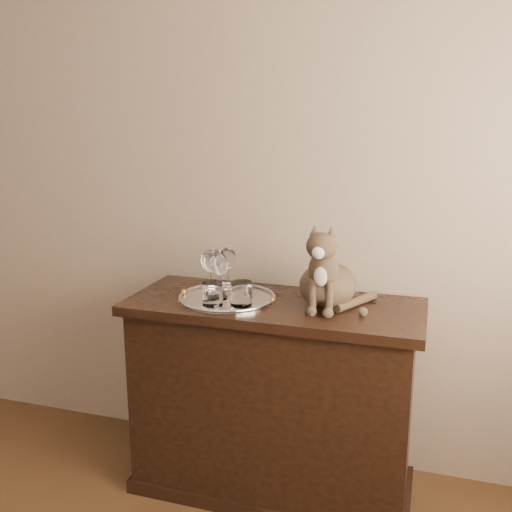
{
  "coord_description": "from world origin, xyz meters",
  "views": [
    {
      "loc": [
        1.19,
        -0.19,
        1.57
      ],
      "look_at": [
        0.52,
        1.95,
        1.04
      ],
      "focal_mm": 40.0,
      "sensor_mm": 36.0,
      "label": 1
    }
  ],
  "objects_px": {
    "wine_glass_b": "(228,270)",
    "cat": "(329,263)",
    "tumbler_b": "(213,294)",
    "sideboard": "(273,398)",
    "wine_glass_c": "(210,273)",
    "wine_glass_a": "(218,271)",
    "tray": "(227,299)",
    "tumbler_a": "(241,294)",
    "wine_glass_d": "(220,276)"
  },
  "relations": [
    {
      "from": "sideboard",
      "to": "tumbler_b",
      "type": "relative_size",
      "value": 13.05
    },
    {
      "from": "tumbler_a",
      "to": "wine_glass_c",
      "type": "bearing_deg",
      "value": 153.03
    },
    {
      "from": "wine_glass_a",
      "to": "wine_glass_c",
      "type": "xyz_separation_m",
      "value": [
        -0.01,
        -0.06,
        0.0
      ]
    },
    {
      "from": "wine_glass_a",
      "to": "wine_glass_b",
      "type": "height_order",
      "value": "wine_glass_b"
    },
    {
      "from": "sideboard",
      "to": "wine_glass_c",
      "type": "xyz_separation_m",
      "value": [
        -0.27,
        -0.02,
        0.53
      ]
    },
    {
      "from": "wine_glass_c",
      "to": "wine_glass_d",
      "type": "xyz_separation_m",
      "value": [
        0.05,
        -0.02,
        -0.01
      ]
    },
    {
      "from": "wine_glass_a",
      "to": "tumbler_b",
      "type": "xyz_separation_m",
      "value": [
        0.04,
        -0.17,
        -0.05
      ]
    },
    {
      "from": "tumbler_a",
      "to": "cat",
      "type": "bearing_deg",
      "value": 21.53
    },
    {
      "from": "tumbler_b",
      "to": "sideboard",
      "type": "bearing_deg",
      "value": 32.0
    },
    {
      "from": "wine_glass_c",
      "to": "cat",
      "type": "bearing_deg",
      "value": 5.02
    },
    {
      "from": "wine_glass_b",
      "to": "tumbler_b",
      "type": "relative_size",
      "value": 2.14
    },
    {
      "from": "wine_glass_c",
      "to": "tumbler_b",
      "type": "height_order",
      "value": "wine_glass_c"
    },
    {
      "from": "wine_glass_c",
      "to": "cat",
      "type": "height_order",
      "value": "cat"
    },
    {
      "from": "wine_glass_b",
      "to": "wine_glass_d",
      "type": "height_order",
      "value": "wine_glass_b"
    },
    {
      "from": "sideboard",
      "to": "wine_glass_d",
      "type": "distance_m",
      "value": 0.57
    },
    {
      "from": "wine_glass_b",
      "to": "cat",
      "type": "xyz_separation_m",
      "value": [
        0.43,
        -0.03,
        0.07
      ]
    },
    {
      "from": "wine_glass_d",
      "to": "tumbler_a",
      "type": "height_order",
      "value": "wine_glass_d"
    },
    {
      "from": "tumbler_b",
      "to": "wine_glass_a",
      "type": "bearing_deg",
      "value": 103.68
    },
    {
      "from": "wine_glass_c",
      "to": "wine_glass_d",
      "type": "distance_m",
      "value": 0.05
    },
    {
      "from": "tumbler_b",
      "to": "wine_glass_b",
      "type": "bearing_deg",
      "value": 91.0
    },
    {
      "from": "sideboard",
      "to": "tumbler_b",
      "type": "bearing_deg",
      "value": -148.0
    },
    {
      "from": "tray",
      "to": "tumbler_a",
      "type": "relative_size",
      "value": 4.12
    },
    {
      "from": "tray",
      "to": "wine_glass_c",
      "type": "height_order",
      "value": "wine_glass_c"
    },
    {
      "from": "wine_glass_d",
      "to": "cat",
      "type": "xyz_separation_m",
      "value": [
        0.43,
        0.06,
        0.07
      ]
    },
    {
      "from": "tray",
      "to": "wine_glass_d",
      "type": "xyz_separation_m",
      "value": [
        -0.03,
        -0.01,
        0.1
      ]
    },
    {
      "from": "wine_glass_b",
      "to": "tumbler_b",
      "type": "bearing_deg",
      "value": -89.0
    },
    {
      "from": "tray",
      "to": "wine_glass_d",
      "type": "height_order",
      "value": "wine_glass_d"
    },
    {
      "from": "wine_glass_c",
      "to": "tumbler_a",
      "type": "xyz_separation_m",
      "value": [
        0.16,
        -0.08,
        -0.05
      ]
    },
    {
      "from": "wine_glass_c",
      "to": "wine_glass_d",
      "type": "bearing_deg",
      "value": -17.97
    },
    {
      "from": "wine_glass_c",
      "to": "cat",
      "type": "distance_m",
      "value": 0.49
    },
    {
      "from": "wine_glass_d",
      "to": "tumbler_b",
      "type": "bearing_deg",
      "value": -87.13
    },
    {
      "from": "tray",
      "to": "tumbler_a",
      "type": "bearing_deg",
      "value": -40.42
    },
    {
      "from": "sideboard",
      "to": "tumbler_b",
      "type": "xyz_separation_m",
      "value": [
        -0.21,
        -0.13,
        0.48
      ]
    },
    {
      "from": "tumbler_b",
      "to": "wine_glass_d",
      "type": "bearing_deg",
      "value": 92.87
    },
    {
      "from": "tray",
      "to": "wine_glass_b",
      "type": "xyz_separation_m",
      "value": [
        -0.03,
        0.08,
        0.1
      ]
    },
    {
      "from": "wine_glass_b",
      "to": "cat",
      "type": "relative_size",
      "value": 0.57
    },
    {
      "from": "sideboard",
      "to": "tumbler_b",
      "type": "distance_m",
      "value": 0.54
    },
    {
      "from": "wine_glass_b",
      "to": "tumbler_a",
      "type": "xyz_separation_m",
      "value": [
        0.11,
        -0.15,
        -0.05
      ]
    },
    {
      "from": "sideboard",
      "to": "wine_glass_a",
      "type": "distance_m",
      "value": 0.59
    },
    {
      "from": "wine_glass_c",
      "to": "tumbler_b",
      "type": "bearing_deg",
      "value": -63.91
    },
    {
      "from": "wine_glass_c",
      "to": "wine_glass_d",
      "type": "height_order",
      "value": "wine_glass_c"
    },
    {
      "from": "tumbler_a",
      "to": "tumbler_b",
      "type": "height_order",
      "value": "tumbler_a"
    },
    {
      "from": "sideboard",
      "to": "wine_glass_b",
      "type": "xyz_separation_m",
      "value": [
        -0.22,
        0.05,
        0.53
      ]
    },
    {
      "from": "wine_glass_b",
      "to": "cat",
      "type": "bearing_deg",
      "value": -3.63
    },
    {
      "from": "wine_glass_a",
      "to": "sideboard",
      "type": "bearing_deg",
      "value": -7.77
    },
    {
      "from": "tumbler_a",
      "to": "cat",
      "type": "xyz_separation_m",
      "value": [
        0.32,
        0.13,
        0.12
      ]
    },
    {
      "from": "wine_glass_a",
      "to": "tumbler_b",
      "type": "bearing_deg",
      "value": -76.32
    },
    {
      "from": "tumbler_b",
      "to": "wine_glass_c",
      "type": "bearing_deg",
      "value": 116.09
    },
    {
      "from": "tumbler_a",
      "to": "tray",
      "type": "bearing_deg",
      "value": 139.58
    },
    {
      "from": "wine_glass_b",
      "to": "tumbler_b",
      "type": "distance_m",
      "value": 0.19
    }
  ]
}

